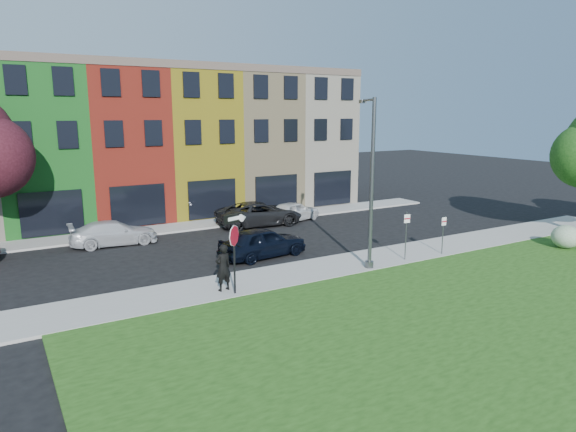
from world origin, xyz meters
TOP-DOWN VIEW (x-y plane):
  - ground at (0.00, 0.00)m, footprint 120.00×120.00m
  - sidewalk_near at (2.00, 3.00)m, footprint 40.00×3.00m
  - sidewalk_far at (-3.00, 15.00)m, footprint 40.00×2.40m
  - rowhouse_block at (-2.50, 21.18)m, footprint 30.00×10.12m
  - stop_sign at (-4.88, 1.88)m, footprint 1.00×0.38m
  - man at (-5.14, 2.44)m, footprint 0.86×0.70m
  - sedan_near at (-1.27, 6.36)m, footprint 2.93×5.05m
  - parked_car_silver at (-7.28, 12.74)m, footprint 2.43×4.91m
  - parked_car_dark at (2.03, 13.13)m, footprint 3.52×6.07m
  - parked_car_white at (4.61, 13.12)m, footprint 3.91×4.96m
  - street_lamp at (2.11, 2.09)m, footprint 1.29×2.42m
  - parking_sign_a at (4.41, 2.04)m, footprint 0.32×0.11m
  - parking_sign_b at (6.80, 1.89)m, footprint 0.32×0.08m
  - shrub at (13.42, -0.62)m, footprint 1.47×1.47m

SIDE VIEW (x-z plane):
  - ground at x=0.00m, z-range 0.00..0.00m
  - sidewalk_near at x=2.00m, z-range 0.00..0.12m
  - sidewalk_far at x=-3.00m, z-range 0.00..0.12m
  - parked_car_silver at x=-7.28m, z-range 0.00..1.36m
  - parked_car_white at x=4.61m, z-range 0.00..1.38m
  - shrub at x=13.42m, z-range 0.10..1.35m
  - parked_car_dark at x=2.03m, z-range 0.00..1.57m
  - sedan_near at x=-1.27m, z-range 0.00..1.57m
  - man at x=-5.14m, z-range 0.12..2.06m
  - parking_sign_b at x=6.80m, z-range 0.38..2.36m
  - parking_sign_a at x=4.41m, z-range 0.40..2.80m
  - stop_sign at x=-4.88m, z-range 0.81..4.06m
  - street_lamp at x=2.11m, z-range 0.15..7.96m
  - rowhouse_block at x=-2.50m, z-range -0.01..9.99m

